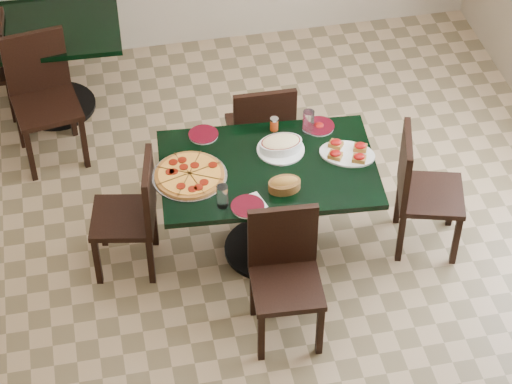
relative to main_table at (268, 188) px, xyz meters
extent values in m
plane|color=#8F7452|center=(-0.21, -0.23, -0.57)|extent=(5.50, 5.50, 0.00)
cube|color=black|center=(0.00, 0.00, 0.16)|extent=(1.41, 0.97, 0.04)
cylinder|color=black|center=(0.00, 0.00, -0.21)|extent=(0.12, 0.12, 0.71)
cylinder|color=black|center=(0.00, 0.00, -0.55)|extent=(0.58, 0.58, 0.03)
cube|color=black|center=(-1.29, 1.84, 0.16)|extent=(1.13, 0.84, 0.04)
cylinder|color=black|center=(-1.29, 1.84, -0.21)|extent=(0.12, 0.12, 0.71)
cylinder|color=black|center=(-1.29, 1.84, -0.55)|extent=(0.60, 0.60, 0.03)
cube|color=black|center=(0.10, 0.73, -0.14)|extent=(0.43, 0.43, 0.04)
cube|color=black|center=(0.09, 0.53, 0.11)|extent=(0.42, 0.05, 0.45)
cube|color=black|center=(0.28, 0.90, -0.36)|extent=(0.04, 0.04, 0.41)
cube|color=black|center=(0.27, 0.54, -0.36)|extent=(0.04, 0.04, 0.41)
cube|color=black|center=(-0.08, 0.91, -0.36)|extent=(0.04, 0.04, 0.41)
cube|color=black|center=(-0.09, 0.55, -0.36)|extent=(0.04, 0.04, 0.41)
cube|color=black|center=(-0.04, -0.71, -0.14)|extent=(0.44, 0.44, 0.04)
cube|color=black|center=(-0.02, -0.52, 0.10)|extent=(0.42, 0.07, 0.44)
cube|color=black|center=(-0.23, -0.88, -0.37)|extent=(0.04, 0.04, 0.40)
cube|color=black|center=(-0.20, -0.52, -0.37)|extent=(0.04, 0.04, 0.40)
cube|color=black|center=(0.13, -0.90, -0.37)|extent=(0.04, 0.04, 0.40)
cube|color=black|center=(0.15, -0.55, -0.37)|extent=(0.04, 0.04, 0.40)
cube|color=black|center=(1.05, -0.13, -0.14)|extent=(0.52, 0.52, 0.04)
cube|color=black|center=(0.87, -0.08, 0.11)|extent=(0.15, 0.42, 0.45)
cube|color=black|center=(1.18, -0.35, -0.36)|extent=(0.05, 0.05, 0.41)
cube|color=black|center=(0.83, -0.26, -0.36)|extent=(0.05, 0.05, 0.41)
cube|color=black|center=(1.28, -0.01, -0.36)|extent=(0.05, 0.05, 0.41)
cube|color=black|center=(0.93, 0.09, -0.36)|extent=(0.05, 0.05, 0.41)
cube|color=black|center=(-0.93, 0.07, -0.16)|extent=(0.47, 0.47, 0.04)
cube|color=black|center=(-0.75, 0.04, 0.08)|extent=(0.11, 0.40, 0.43)
cube|color=black|center=(-1.06, 0.27, -0.37)|extent=(0.05, 0.05, 0.39)
cube|color=black|center=(-0.72, 0.21, -0.37)|extent=(0.05, 0.05, 0.39)
cube|color=black|center=(-1.13, -0.06, -0.37)|extent=(0.05, 0.05, 0.39)
cube|color=black|center=(-0.79, -0.13, -0.37)|extent=(0.05, 0.05, 0.39)
cube|color=black|center=(-1.34, 1.26, -0.11)|extent=(0.52, 0.52, 0.04)
cube|color=black|center=(-1.37, 1.46, 0.15)|extent=(0.45, 0.11, 0.48)
cube|color=black|center=(-1.50, 1.03, -0.35)|extent=(0.05, 0.05, 0.44)
cube|color=black|center=(-1.57, 1.42, -0.35)|extent=(0.05, 0.05, 0.44)
cube|color=black|center=(-1.12, 1.10, -0.35)|extent=(0.05, 0.05, 0.44)
cube|color=black|center=(-1.18, 1.48, -0.35)|extent=(0.05, 0.05, 0.44)
cube|color=black|center=(-1.60, 1.89, 0.04)|extent=(0.06, 0.38, 0.41)
cube|color=black|center=(-1.60, 2.05, -0.39)|extent=(0.04, 0.04, 0.37)
cube|color=black|center=(-1.62, 1.73, -0.39)|extent=(0.04, 0.04, 0.37)
cylinder|color=silver|center=(-0.49, 0.00, 0.19)|extent=(0.46, 0.46, 0.01)
cylinder|color=#966020|center=(-0.49, 0.00, 0.20)|extent=(0.43, 0.43, 0.02)
cylinder|color=gold|center=(-0.49, 0.00, 0.21)|extent=(0.38, 0.38, 0.01)
cylinder|color=white|center=(0.11, 0.14, 0.19)|extent=(0.30, 0.30, 0.01)
ellipsoid|color=#FEDEAF|center=(0.11, 0.14, 0.25)|extent=(0.25, 0.17, 0.04)
ellipsoid|color=#A06B2C|center=(0.05, -0.22, 0.24)|extent=(0.18, 0.09, 0.07)
cylinder|color=white|center=(-0.20, -0.33, 0.19)|extent=(0.20, 0.20, 0.01)
cylinder|color=#3E040D|center=(-0.20, -0.33, 0.19)|extent=(0.20, 0.20, 0.00)
cylinder|color=white|center=(0.40, 0.31, 0.19)|extent=(0.19, 0.19, 0.01)
cylinder|color=#3E040D|center=(0.40, 0.31, 0.19)|extent=(0.20, 0.20, 0.00)
ellipsoid|color=#AB1008|center=(0.40, 0.31, 0.20)|extent=(0.06, 0.06, 0.03)
cylinder|color=white|center=(-0.35, 0.38, 0.19)|extent=(0.19, 0.19, 0.01)
cylinder|color=#3E040D|center=(-0.35, 0.38, 0.19)|extent=(0.19, 0.19, 0.00)
cube|color=silver|center=(-0.17, -0.30, 0.18)|extent=(0.18, 0.18, 0.00)
cube|color=silver|center=(-0.15, -0.30, 0.19)|extent=(0.05, 0.14, 0.00)
cylinder|color=white|center=(0.32, 0.29, 0.26)|extent=(0.07, 0.07, 0.16)
cylinder|color=white|center=(-0.34, -0.29, 0.26)|extent=(0.07, 0.07, 0.15)
cylinder|color=#BB4F13|center=(0.11, 0.34, 0.22)|extent=(0.05, 0.05, 0.08)
cylinder|color=silver|center=(0.11, 0.34, 0.27)|extent=(0.05, 0.05, 0.01)
camera|label=1|loc=(-1.00, -4.52, 4.30)|focal=70.00mm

